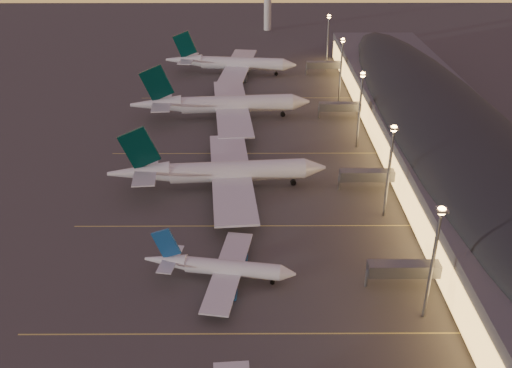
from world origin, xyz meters
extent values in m
plane|color=#44423F|center=(0.00, 0.00, 0.00)|extent=(700.00, 700.00, 0.00)
cylinder|color=silver|center=(-3.28, 12.19, 3.22)|extent=(21.41, 6.89, 3.59)
cone|color=silver|center=(8.83, 10.25, 3.22)|extent=(3.93, 4.09, 3.59)
cone|color=silver|center=(-18.40, 14.62, 3.66)|extent=(9.98, 5.06, 3.59)
cube|color=silver|center=(-4.28, 12.35, 2.59)|extent=(10.84, 30.85, 0.40)
cylinder|color=navy|center=(-2.56, 18.82, 1.37)|extent=(5.13, 3.42, 2.70)
cylinder|color=navy|center=(-4.67, 5.67, 1.37)|extent=(5.13, 3.42, 2.70)
cube|color=navy|center=(-17.93, 14.54, 8.32)|extent=(6.59, 1.57, 7.80)
cube|color=silver|center=(-17.26, 14.43, 4.20)|extent=(5.09, 11.30, 0.25)
cylinder|color=black|center=(5.48, 10.79, 0.71)|extent=(0.33, 0.33, 1.42)
cylinder|color=black|center=(5.48, 10.79, 0.50)|extent=(1.09, 0.78, 1.01)
cylinder|color=black|center=(-4.56, 14.94, 0.71)|extent=(0.33, 0.33, 1.42)
cylinder|color=black|center=(-4.56, 14.94, 0.50)|extent=(1.09, 0.78, 1.01)
cylinder|color=black|center=(-5.35, 9.98, 0.71)|extent=(0.33, 0.33, 1.42)
cylinder|color=black|center=(-5.35, 9.98, 0.50)|extent=(1.09, 0.78, 1.01)
cylinder|color=silver|center=(-3.21, 56.40, 5.27)|extent=(39.07, 9.14, 5.85)
cone|color=silver|center=(19.19, 58.32, 5.27)|extent=(6.72, 6.36, 5.85)
cone|color=silver|center=(-31.20, 54.00, 6.00)|extent=(17.92, 7.33, 5.85)
cube|color=silver|center=(-5.07, 56.24, 4.24)|extent=(16.03, 57.33, 0.64)
cylinder|color=#55585D|center=(-4.89, 68.75, 2.27)|extent=(9.08, 5.12, 4.39)
cylinder|color=#55585D|center=(-2.76, 43.94, 2.27)|extent=(9.08, 5.12, 4.39)
cube|color=#032A26|center=(-30.33, 54.07, 13.56)|extent=(11.58, 1.86, 12.99)
cube|color=silver|center=(-29.08, 54.18, 6.88)|extent=(7.96, 20.83, 0.41)
cylinder|color=black|center=(12.99, 57.79, 1.17)|extent=(0.51, 0.51, 2.34)
cylinder|color=black|center=(12.99, 57.79, 0.82)|extent=(1.72, 1.16, 1.64)
cylinder|color=black|center=(-6.67, 60.21, 1.17)|extent=(0.51, 0.51, 2.34)
cylinder|color=black|center=(-6.67, 60.21, 0.82)|extent=(1.72, 1.16, 1.64)
cylinder|color=black|center=(-5.97, 52.05, 1.17)|extent=(0.51, 0.51, 2.34)
cylinder|color=black|center=(-5.97, 52.05, 0.82)|extent=(1.72, 1.16, 1.64)
cylinder|color=silver|center=(-4.76, 112.13, 5.63)|extent=(41.74, 9.76, 6.25)
cone|color=silver|center=(19.17, 114.18, 5.63)|extent=(7.18, 6.80, 6.25)
cone|color=silver|center=(-34.67, 109.57, 6.41)|extent=(19.15, 7.83, 6.25)
cube|color=silver|center=(-6.76, 111.96, 4.53)|extent=(17.13, 61.26, 0.69)
cylinder|color=#55585D|center=(-6.56, 125.33, 2.42)|extent=(9.71, 5.47, 4.69)
cylinder|color=#55585D|center=(-4.29, 98.82, 2.42)|extent=(9.71, 5.47, 4.69)
cube|color=#032A26|center=(-33.74, 109.65, 14.49)|extent=(12.37, 1.99, 13.88)
cube|color=silver|center=(-32.41, 109.76, 7.35)|extent=(8.51, 22.26, 0.44)
cylinder|color=black|center=(12.55, 113.61, 1.25)|extent=(0.54, 0.54, 2.50)
cylinder|color=black|center=(12.55, 113.61, 0.88)|extent=(1.84, 1.24, 1.75)
cylinder|color=black|center=(-8.46, 116.21, 1.25)|extent=(0.54, 0.54, 2.50)
cylinder|color=black|center=(-8.46, 116.21, 0.88)|extent=(1.84, 1.24, 1.75)
cylinder|color=black|center=(-7.71, 107.48, 1.25)|extent=(0.54, 0.54, 2.50)
cylinder|color=black|center=(-7.71, 107.48, 0.88)|extent=(1.84, 1.24, 1.75)
cylinder|color=silver|center=(-3.78, 168.24, 5.13)|extent=(38.09, 10.03, 5.70)
cone|color=silver|center=(17.96, 165.71, 5.13)|extent=(6.70, 6.37, 5.70)
cone|color=silver|center=(-30.95, 171.42, 5.84)|extent=(17.57, 7.63, 5.70)
cube|color=silver|center=(-5.59, 168.46, 4.13)|extent=(17.26, 55.98, 0.63)
cylinder|color=#55585D|center=(-2.97, 180.35, 2.21)|extent=(8.95, 5.23, 4.27)
cylinder|color=#55585D|center=(-5.79, 156.28, 2.21)|extent=(8.95, 5.23, 4.27)
cube|color=#032A26|center=(-30.10, 171.32, 13.20)|extent=(11.26, 2.15, 12.65)
cube|color=silver|center=(-28.89, 171.18, 6.70)|extent=(8.34, 20.40, 0.40)
cylinder|color=black|center=(11.95, 166.41, 1.14)|extent=(0.51, 0.51, 2.28)
cylinder|color=black|center=(11.95, 166.41, 0.80)|extent=(1.70, 1.18, 1.60)
cylinder|color=black|center=(-6.33, 172.56, 1.14)|extent=(0.51, 0.51, 2.28)
cylinder|color=black|center=(-6.33, 172.56, 0.80)|extent=(1.70, 1.18, 1.60)
cylinder|color=black|center=(-7.26, 164.63, 1.14)|extent=(0.51, 0.51, 2.28)
cylinder|color=black|center=(-7.26, 164.63, 0.80)|extent=(1.70, 1.18, 1.60)
cube|color=#505055|center=(62.00, 72.50, 6.00)|extent=(40.00, 255.00, 12.00)
ellipsoid|color=black|center=(62.00, 72.50, 12.00)|extent=(39.00, 253.00, 10.92)
cube|color=#FFB855|center=(41.80, 72.50, 5.00)|extent=(0.40, 244.80, 8.00)
cube|color=#55585D|center=(34.00, 10.00, 4.50)|extent=(16.00, 3.20, 3.00)
cylinder|color=slate|center=(26.00, 10.00, 2.20)|extent=(0.70, 0.70, 4.40)
cube|color=#55585D|center=(34.00, 55.00, 4.50)|extent=(16.00, 3.20, 3.00)
cylinder|color=slate|center=(26.00, 55.00, 2.20)|extent=(0.70, 0.70, 4.40)
cube|color=#55585D|center=(34.00, 112.00, 4.50)|extent=(16.00, 3.20, 3.00)
cylinder|color=slate|center=(26.00, 112.00, 2.20)|extent=(0.70, 0.70, 4.40)
cube|color=#55585D|center=(34.00, 168.00, 4.50)|extent=(16.00, 3.20, 3.00)
cylinder|color=slate|center=(26.00, 168.00, 2.20)|extent=(0.70, 0.70, 4.40)
cylinder|color=slate|center=(36.00, 0.00, 12.50)|extent=(0.70, 0.70, 25.00)
cube|color=slate|center=(36.00, 0.00, 25.20)|extent=(2.20, 2.20, 0.50)
sphere|color=#F6A84D|center=(36.00, 0.00, 25.00)|extent=(1.80, 1.80, 1.80)
cylinder|color=slate|center=(36.00, 40.00, 12.50)|extent=(0.70, 0.70, 25.00)
cube|color=slate|center=(36.00, 40.00, 25.20)|extent=(2.20, 2.20, 0.50)
sphere|color=#F6A84D|center=(36.00, 40.00, 25.00)|extent=(1.80, 1.80, 1.80)
cylinder|color=slate|center=(36.00, 85.00, 12.50)|extent=(0.70, 0.70, 25.00)
cube|color=slate|center=(36.00, 85.00, 25.20)|extent=(2.20, 2.20, 0.50)
sphere|color=#F6A84D|center=(36.00, 85.00, 25.00)|extent=(1.80, 1.80, 1.80)
cylinder|color=slate|center=(36.00, 130.00, 12.50)|extent=(0.70, 0.70, 25.00)
cube|color=slate|center=(36.00, 130.00, 25.20)|extent=(2.20, 2.20, 0.50)
sphere|color=#F6A84D|center=(36.00, 130.00, 25.00)|extent=(1.80, 1.80, 1.80)
cylinder|color=slate|center=(36.00, 175.00, 12.50)|extent=(0.70, 0.70, 25.00)
cube|color=slate|center=(36.00, 175.00, 25.20)|extent=(2.20, 2.20, 0.50)
sphere|color=#F6A84D|center=(36.00, 175.00, 25.00)|extent=(1.80, 1.80, 1.80)
cylinder|color=silver|center=(10.00, 260.00, 13.00)|extent=(4.40, 4.40, 26.00)
cube|color=#D8C659|center=(0.00, -5.00, 0.01)|extent=(90.00, 0.36, 0.00)
cube|color=#D8C659|center=(0.00, 35.00, 0.01)|extent=(90.00, 0.36, 0.00)
cube|color=#D8C659|center=(0.00, 80.00, 0.01)|extent=(90.00, 0.36, 0.00)
cube|color=#D8C659|center=(0.00, 135.00, 0.01)|extent=(90.00, 0.36, 0.00)
camera|label=1|loc=(1.33, -90.36, 78.17)|focal=40.00mm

